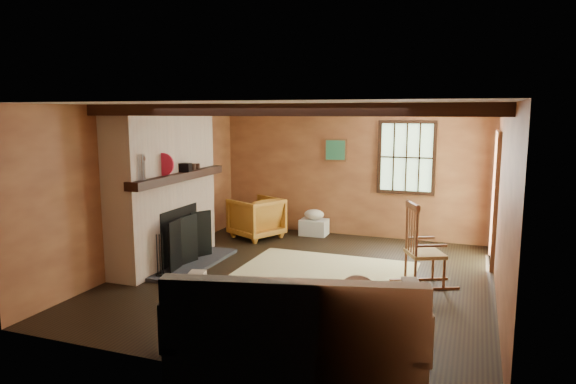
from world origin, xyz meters
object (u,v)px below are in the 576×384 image
at_px(rocking_chair, 422,251).
at_px(sofa, 298,331).
at_px(fireplace, 165,192).
at_px(laundry_basket, 314,227).
at_px(armchair, 256,218).

relative_size(rocking_chair, sofa, 0.46).
xyz_separation_m(fireplace, laundry_basket, (1.59, 2.49, -0.95)).
height_order(fireplace, armchair, fireplace).
distance_m(fireplace, armchair, 2.16).
xyz_separation_m(fireplace, sofa, (2.95, -2.37, -0.77)).
xyz_separation_m(fireplace, rocking_chair, (3.79, 0.28, -0.62)).
height_order(fireplace, sofa, fireplace).
bearing_deg(armchair, sofa, 55.05).
distance_m(sofa, armchair, 4.88).
distance_m(rocking_chair, laundry_basket, 3.14).
distance_m(fireplace, laundry_basket, 3.11).
xyz_separation_m(rocking_chair, armchair, (-3.14, 1.65, -0.10)).
bearing_deg(laundry_basket, rocking_chair, -45.20).
bearing_deg(sofa, armchair, 104.23).
relative_size(rocking_chair, laundry_basket, 2.28).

